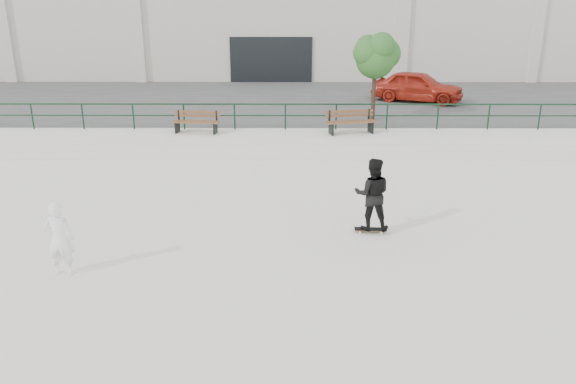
{
  "coord_description": "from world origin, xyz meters",
  "views": [
    {
      "loc": [
        1.22,
        -11.03,
        5.45
      ],
      "look_at": [
        1.15,
        2.0,
        0.92
      ],
      "focal_mm": 35.0,
      "sensor_mm": 36.0,
      "label": 1
    }
  ],
  "objects_px": {
    "bench_right": "(351,122)",
    "skateboard": "(370,229)",
    "bench_left": "(196,122)",
    "red_car": "(417,86)",
    "standing_skater": "(372,194)",
    "seated_skater": "(59,239)",
    "tree": "(376,54)"
  },
  "relations": [
    {
      "from": "tree",
      "to": "skateboard",
      "type": "bearing_deg",
      "value": -98.04
    },
    {
      "from": "standing_skater",
      "to": "seated_skater",
      "type": "xyz_separation_m",
      "value": [
        -6.68,
        -2.21,
        -0.19
      ]
    },
    {
      "from": "bench_left",
      "to": "red_car",
      "type": "distance_m",
      "value": 12.11
    },
    {
      "from": "standing_skater",
      "to": "bench_right",
      "type": "bearing_deg",
      "value": -85.94
    },
    {
      "from": "standing_skater",
      "to": "bench_left",
      "type": "bearing_deg",
      "value": -50.49
    },
    {
      "from": "bench_left",
      "to": "skateboard",
      "type": "relative_size",
      "value": 2.35
    },
    {
      "from": "red_car",
      "to": "bench_right",
      "type": "bearing_deg",
      "value": 174.55
    },
    {
      "from": "tree",
      "to": "seated_skater",
      "type": "relative_size",
      "value": 2.29
    },
    {
      "from": "red_car",
      "to": "standing_skater",
      "type": "relative_size",
      "value": 2.5
    },
    {
      "from": "bench_left",
      "to": "seated_skater",
      "type": "relative_size",
      "value": 1.17
    },
    {
      "from": "bench_right",
      "to": "red_car",
      "type": "bearing_deg",
      "value": 48.01
    },
    {
      "from": "tree",
      "to": "skateboard",
      "type": "height_order",
      "value": "tree"
    },
    {
      "from": "bench_left",
      "to": "seated_skater",
      "type": "bearing_deg",
      "value": -89.12
    },
    {
      "from": "bench_right",
      "to": "skateboard",
      "type": "xyz_separation_m",
      "value": [
        -0.34,
        -8.5,
        -0.86
      ]
    },
    {
      "from": "red_car",
      "to": "standing_skater",
      "type": "xyz_separation_m",
      "value": [
        -4.35,
        -15.45,
        -0.27
      ]
    },
    {
      "from": "bench_right",
      "to": "seated_skater",
      "type": "xyz_separation_m",
      "value": [
        -7.02,
        -10.71,
        -0.14
      ]
    },
    {
      "from": "bench_right",
      "to": "red_car",
      "type": "relative_size",
      "value": 0.44
    },
    {
      "from": "skateboard",
      "to": "standing_skater",
      "type": "xyz_separation_m",
      "value": [
        0.0,
        -0.0,
        0.92
      ]
    },
    {
      "from": "bench_right",
      "to": "skateboard",
      "type": "relative_size",
      "value": 2.5
    },
    {
      "from": "tree",
      "to": "skateboard",
      "type": "relative_size",
      "value": 4.61
    },
    {
      "from": "tree",
      "to": "skateboard",
      "type": "xyz_separation_m",
      "value": [
        -1.56,
        -11.06,
        -3.15
      ]
    },
    {
      "from": "standing_skater",
      "to": "red_car",
      "type": "bearing_deg",
      "value": -99.39
    },
    {
      "from": "standing_skater",
      "to": "tree",
      "type": "bearing_deg",
      "value": -91.71
    },
    {
      "from": "red_car",
      "to": "skateboard",
      "type": "height_order",
      "value": "red_car"
    },
    {
      "from": "red_car",
      "to": "seated_skater",
      "type": "height_order",
      "value": "red_car"
    },
    {
      "from": "bench_left",
      "to": "skateboard",
      "type": "height_order",
      "value": "bench_left"
    },
    {
      "from": "bench_right",
      "to": "standing_skater",
      "type": "xyz_separation_m",
      "value": [
        -0.34,
        -8.5,
        0.05
      ]
    },
    {
      "from": "bench_right",
      "to": "red_car",
      "type": "xyz_separation_m",
      "value": [
        4.01,
        6.96,
        0.33
      ]
    },
    {
      "from": "seated_skater",
      "to": "bench_right",
      "type": "bearing_deg",
      "value": -123.48
    },
    {
      "from": "skateboard",
      "to": "standing_skater",
      "type": "distance_m",
      "value": 0.92
    },
    {
      "from": "bench_left",
      "to": "standing_skater",
      "type": "relative_size",
      "value": 1.04
    },
    {
      "from": "bench_left",
      "to": "skateboard",
      "type": "distance_m",
      "value": 10.26
    }
  ]
}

